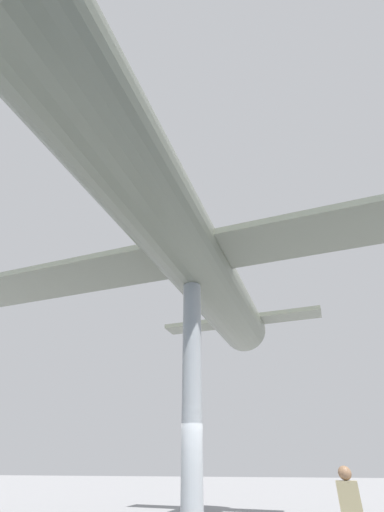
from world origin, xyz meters
TOP-DOWN VIEW (x-y plane):
  - support_pylon_central at (0.00, 0.00)m, footprint 0.47×0.47m
  - suspended_airplane at (0.03, 0.18)m, footprint 21.15×15.54m
  - visitor_person at (-3.09, -0.17)m, footprint 0.44×0.30m

SIDE VIEW (x-z plane):
  - visitor_person at x=-3.09m, z-range 0.13..1.84m
  - support_pylon_central at x=0.00m, z-range 0.00..5.91m
  - suspended_airplane at x=0.03m, z-range 5.47..8.29m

